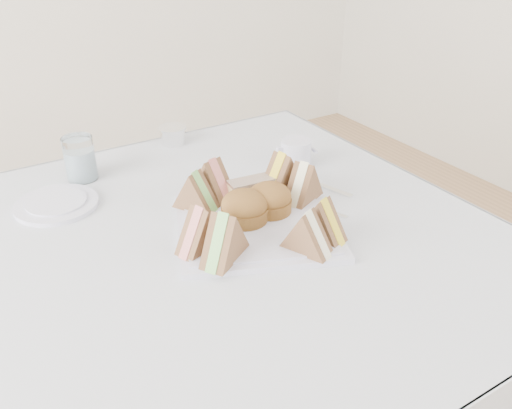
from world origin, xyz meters
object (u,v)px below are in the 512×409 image
table (224,379)px  water_glass (80,158)px  creamer_jug (296,153)px  serving_plate (256,224)px

table → water_glass: 0.59m
water_glass → creamer_jug: size_ratio=1.38×
serving_plate → creamer_jug: bearing=62.3°
serving_plate → water_glass: bearing=142.8°
table → serving_plate: size_ratio=3.01×
table → water_glass: (-0.14, 0.38, 0.43)m
serving_plate → water_glass: water_glass is taller
table → serving_plate: (0.08, -0.01, 0.38)m
water_glass → serving_plate: bearing=-60.0°
serving_plate → creamer_jug: size_ratio=4.14×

